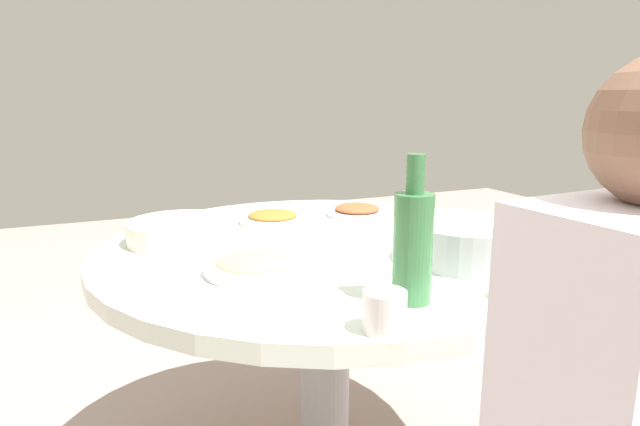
# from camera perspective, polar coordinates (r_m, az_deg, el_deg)

# --- Properties ---
(round_dining_table) EXTENTS (1.23, 1.23, 0.76)m
(round_dining_table) POSITION_cam_1_polar(r_m,az_deg,el_deg) (1.50, 0.56, -7.38)
(round_dining_table) COLOR #99999E
(round_dining_table) RESTS_ON ground
(rice_bowl) EXTENTS (0.28, 0.28, 0.11)m
(rice_bowl) POSITION_cam_1_polar(r_m,az_deg,el_deg) (1.34, 15.32, -2.90)
(rice_bowl) COLOR #B2B5BA
(rice_bowl) RESTS_ON round_dining_table
(soup_bowl) EXTENTS (0.29, 0.29, 0.06)m
(soup_bowl) POSITION_cam_1_polar(r_m,az_deg,el_deg) (1.52, -14.58, -1.91)
(soup_bowl) COLOR white
(soup_bowl) RESTS_ON round_dining_table
(dish_stirfry) EXTENTS (0.20, 0.20, 0.04)m
(dish_stirfry) POSITION_cam_1_polar(r_m,az_deg,el_deg) (1.80, 3.97, 0.25)
(dish_stirfry) COLOR silver
(dish_stirfry) RESTS_ON round_dining_table
(dish_tofu_braise) EXTENTS (0.21, 0.21, 0.04)m
(dish_tofu_braise) POSITION_cam_1_polar(r_m,az_deg,el_deg) (1.70, -5.04, -0.50)
(dish_tofu_braise) COLOR silver
(dish_tofu_braise) RESTS_ON round_dining_table
(dish_noodles) EXTENTS (0.23, 0.23, 0.04)m
(dish_noodles) POSITION_cam_1_polar(r_m,az_deg,el_deg) (1.23, -7.01, -5.49)
(dish_noodles) COLOR silver
(dish_noodles) RESTS_ON round_dining_table
(green_bottle) EXTENTS (0.08, 0.08, 0.29)m
(green_bottle) POSITION_cam_1_polar(r_m,az_deg,el_deg) (1.05, 9.83, -3.22)
(green_bottle) COLOR #3D7A46
(green_bottle) RESTS_ON round_dining_table
(tea_cup_near) EXTENTS (0.06, 0.06, 0.06)m
(tea_cup_near) POSITION_cam_1_polar(r_m,az_deg,el_deg) (1.13, 20.15, -7.06)
(tea_cup_near) COLOR white
(tea_cup_near) RESTS_ON round_dining_table
(tea_cup_far) EXTENTS (0.08, 0.08, 0.07)m
(tea_cup_far) POSITION_cam_1_polar(r_m,az_deg,el_deg) (0.93, 6.86, -10.32)
(tea_cup_far) COLOR white
(tea_cup_far) RESTS_ON round_dining_table
(diner_left) EXTENTS (0.36, 0.35, 0.76)m
(diner_left) POSITION_cam_1_polar(r_m,az_deg,el_deg) (0.85, 30.33, -16.63)
(diner_left) COLOR #2D333D
(diner_left) RESTS_ON stool_for_diner_left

